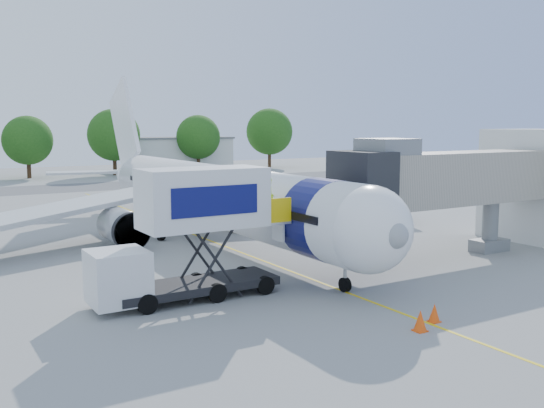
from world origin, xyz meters
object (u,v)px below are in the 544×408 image
jet_bridge (436,180)px  catering_hiloader (189,234)px  aircraft (210,195)px  ground_tug (447,310)px

jet_bridge → catering_hiloader: 14.34m
aircraft → catering_hiloader: (-6.26, -11.12, -0.19)m
aircraft → catering_hiloader: 12.77m
aircraft → jet_bridge: 13.77m
aircraft → ground_tug: size_ratio=9.69×
jet_bridge → catering_hiloader: size_ratio=1.64×
ground_tug → aircraft: bearing=104.8°
jet_bridge → ground_tug: (-7.99, -8.33, -3.60)m
catering_hiloader → ground_tug: 10.61m
aircraft → ground_tug: bearing=-90.0°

